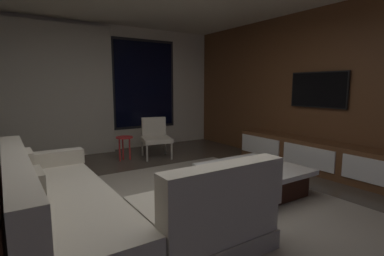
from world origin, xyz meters
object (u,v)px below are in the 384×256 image
(coffee_table, at_px, (253,179))
(side_stool, at_px, (124,141))
(media_console, at_px, (318,157))
(mounted_tv, at_px, (318,90))
(book_stack_on_coffee_table, at_px, (261,163))
(accent_chair_near_window, at_px, (155,135))
(sectional_couch, at_px, (97,210))

(coffee_table, bearing_deg, side_stool, 107.06)
(media_console, relative_size, mounted_tv, 3.01)
(book_stack_on_coffee_table, xyz_separation_m, media_console, (1.49, 0.16, -0.16))
(accent_chair_near_window, relative_size, media_console, 0.25)
(sectional_couch, xyz_separation_m, side_stool, (1.27, 2.70, 0.08))
(coffee_table, distance_m, book_stack_on_coffee_table, 0.25)
(coffee_table, bearing_deg, sectional_couch, -177.26)
(side_stool, bearing_deg, coffee_table, -72.94)
(side_stool, distance_m, media_console, 3.45)
(sectional_couch, height_order, side_stool, sectional_couch)
(accent_chair_near_window, height_order, media_console, accent_chair_near_window)
(book_stack_on_coffee_table, relative_size, media_console, 0.10)
(coffee_table, distance_m, side_stool, 2.73)
(book_stack_on_coffee_table, relative_size, accent_chair_near_window, 0.39)
(accent_chair_near_window, height_order, side_stool, accent_chair_near_window)
(media_console, distance_m, mounted_tv, 1.13)
(sectional_couch, distance_m, accent_chair_near_window, 3.27)
(accent_chair_near_window, xyz_separation_m, side_stool, (-0.64, 0.04, -0.06))
(accent_chair_near_window, distance_m, mounted_tv, 3.11)
(side_stool, relative_size, media_console, 0.15)
(sectional_couch, relative_size, media_console, 0.81)
(book_stack_on_coffee_table, bearing_deg, sectional_couch, -179.19)
(sectional_couch, distance_m, media_console, 3.64)
(coffee_table, distance_m, mounted_tv, 2.12)
(accent_chair_near_window, distance_m, media_console, 3.02)
(coffee_table, bearing_deg, book_stack_on_coffee_table, -39.72)
(book_stack_on_coffee_table, distance_m, side_stool, 2.81)
(side_stool, bearing_deg, media_console, -46.62)
(media_console, bearing_deg, accent_chair_near_window, 125.14)
(coffee_table, height_order, book_stack_on_coffee_table, book_stack_on_coffee_table)
(coffee_table, distance_m, media_console, 1.58)
(sectional_couch, height_order, mounted_tv, mounted_tv)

